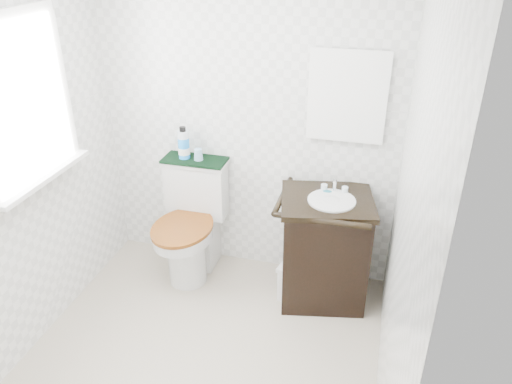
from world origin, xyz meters
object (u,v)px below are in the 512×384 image
at_px(trash_bin, 292,283).
at_px(mouthwash_bottle, 184,144).
at_px(toilet, 192,228).
at_px(vanity, 324,247).
at_px(cup, 198,154).

xyz_separation_m(trash_bin, mouthwash_bottle, (-0.91, 0.29, 0.88)).
bearing_deg(toilet, trash_bin, -11.14).
bearing_deg(trash_bin, vanity, 27.40).
distance_m(vanity, mouthwash_bottle, 1.27).
height_order(trash_bin, cup, cup).
bearing_deg(mouthwash_bottle, trash_bin, -17.72).
relative_size(trash_bin, cup, 3.36).
xyz_separation_m(vanity, trash_bin, (-0.20, -0.10, -0.28)).
bearing_deg(cup, toilet, -105.80).
relative_size(toilet, cup, 10.44).
relative_size(vanity, trash_bin, 3.19).
bearing_deg(mouthwash_bottle, vanity, -9.53).
xyz_separation_m(toilet, cup, (0.03, 0.12, 0.57)).
bearing_deg(vanity, mouthwash_bottle, 170.47).
bearing_deg(cup, vanity, -10.31).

